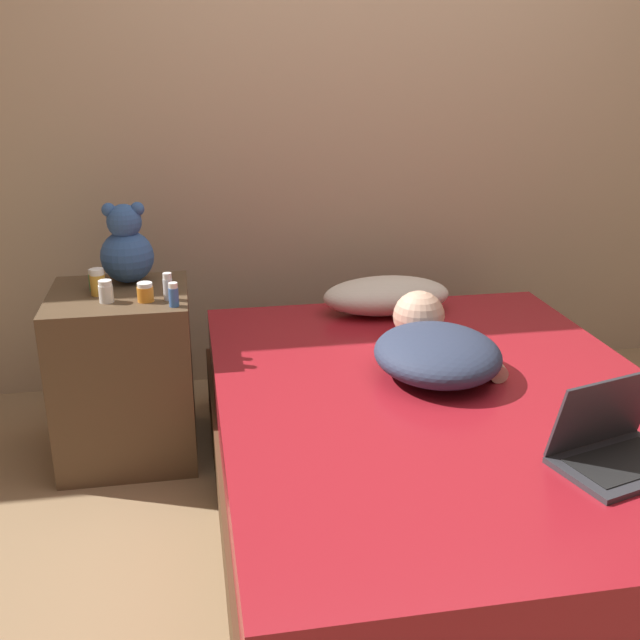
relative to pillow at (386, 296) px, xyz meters
name	(u,v)px	position (x,y,z in m)	size (l,w,h in m)	color
ground_plane	(439,510)	(-0.01, -0.76, -0.51)	(12.00, 12.00, 0.00)	#937551
wall_back	(362,86)	(-0.01, 0.46, 0.79)	(8.00, 0.06, 2.60)	tan
bed	(442,454)	(-0.01, -0.76, -0.29)	(1.45, 1.90, 0.43)	#4C331E
nightstand	(125,374)	(-1.04, -0.18, -0.19)	(0.49, 0.49, 0.63)	brown
pillow	(386,296)	(0.00, 0.00, 0.00)	(0.52, 0.28, 0.15)	beige
person_lying	(435,346)	(0.01, -0.57, 0.00)	(0.46, 0.66, 0.19)	#2D3851
laptop	(616,444)	(0.28, -1.24, -0.02)	(0.38, 0.31, 0.23)	#333338
teddy_bear	(127,248)	(-1.00, -0.05, 0.25)	(0.19, 0.19, 0.30)	#335693
bottle_blue	(174,295)	(-0.84, -0.36, 0.17)	(0.03, 0.03, 0.08)	#3866B2
bottle_white	(106,292)	(-1.06, -0.28, 0.16)	(0.05, 0.05, 0.08)	white
bottle_green	(93,280)	(-1.12, -0.13, 0.16)	(0.03, 0.03, 0.08)	#3D8E4C
bottle_orange	(145,292)	(-0.93, -0.29, 0.16)	(0.06, 0.06, 0.07)	orange
bottle_amber	(98,282)	(-1.10, -0.19, 0.17)	(0.05, 0.05, 0.09)	gold
bottle_clear	(168,287)	(-0.86, -0.29, 0.17)	(0.03, 0.03, 0.10)	silver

